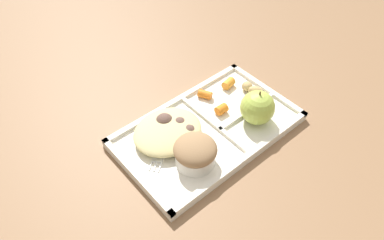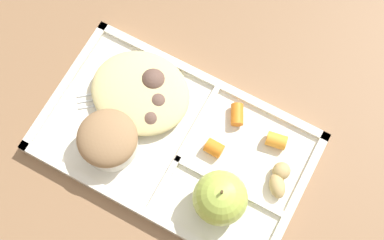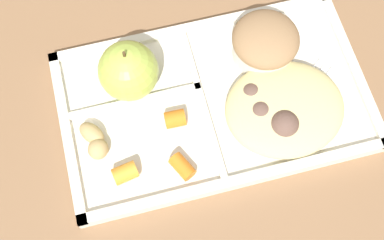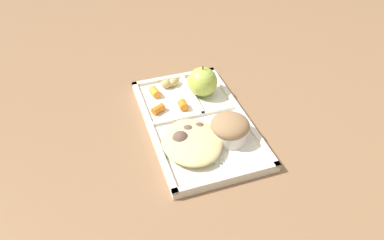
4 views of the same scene
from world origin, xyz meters
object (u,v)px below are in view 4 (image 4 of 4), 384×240
Objects in this scene: plastic_fork at (201,153)px; bran_muffin at (230,128)px; green_apple at (203,82)px; lunch_tray at (197,122)px.

bran_muffin is at bearing 107.39° from plastic_fork.
lunch_tray is at bearing -26.77° from green_apple.
bran_muffin is (0.17, 0.00, -0.01)m from green_apple.
green_apple is 0.18m from bran_muffin.
green_apple is at bearing 153.23° from lunch_tray.
lunch_tray is 0.11m from plastic_fork.
plastic_fork is (0.02, -0.07, -0.03)m from bran_muffin.
plastic_fork is at bearing -14.65° from lunch_tray.
green_apple is at bearing -180.00° from bran_muffin.
plastic_fork is at bearing -72.61° from bran_muffin.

